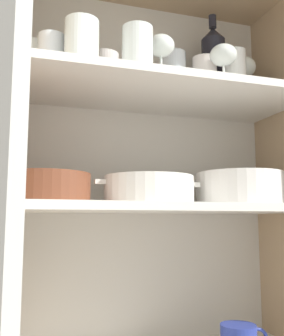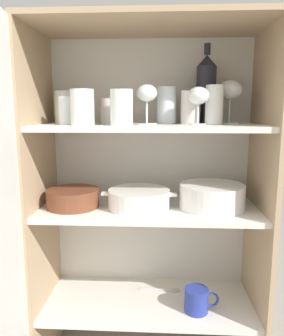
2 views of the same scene
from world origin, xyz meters
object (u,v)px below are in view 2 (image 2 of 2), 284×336
object	(u,v)px
casserole_dish	(139,199)
wine_bottle	(206,89)
coffee_mug_primary	(197,300)
mixing_bowl_large	(73,197)
plate_stack_white	(212,196)

from	to	relation	value
casserole_dish	wine_bottle	bearing A→B (deg)	22.58
coffee_mug_primary	mixing_bowl_large	bearing A→B (deg)	174.69
mixing_bowl_large	coffee_mug_primary	distance (m)	0.61
mixing_bowl_large	coffee_mug_primary	size ratio (longest dim) A/B	1.51
plate_stack_white	casserole_dish	bearing A→B (deg)	-177.05
plate_stack_white	wine_bottle	bearing A→B (deg)	104.16
coffee_mug_primary	plate_stack_white	bearing A→B (deg)	49.77
mixing_bowl_large	coffee_mug_primary	xyz separation A→B (m)	(0.47, -0.04, -0.38)
casserole_dish	plate_stack_white	bearing A→B (deg)	2.95
casserole_dish	coffee_mug_primary	distance (m)	0.44
plate_stack_white	mixing_bowl_large	size ratio (longest dim) A/B	1.23
wine_bottle	plate_stack_white	bearing A→B (deg)	-75.84
wine_bottle	casserole_dish	distance (m)	0.49
mixing_bowl_large	coffee_mug_primary	bearing A→B (deg)	-5.31
mixing_bowl_large	wine_bottle	bearing A→B (deg)	12.01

